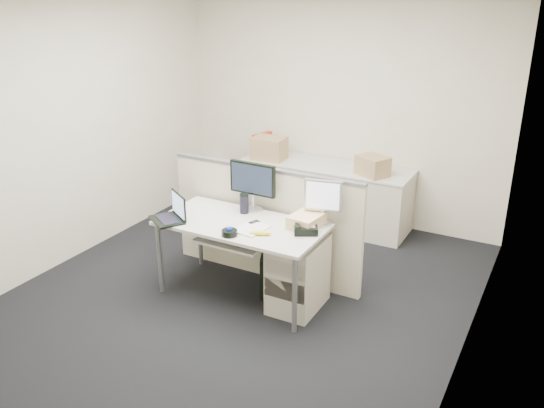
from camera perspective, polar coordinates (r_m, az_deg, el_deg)
The scene contains 28 objects.
floor at distance 5.51m, azimuth -2.90°, elevation -8.92°, with size 4.00×4.50×0.01m, color black.
wall_back at distance 6.92m, azimuth 6.64°, elevation 9.42°, with size 4.00×0.02×2.70m, color beige.
wall_front at distance 3.39m, azimuth -23.41°, elevation -5.44°, with size 4.00×0.02×2.70m, color beige.
wall_left at distance 6.21m, azimuth -19.29°, elevation 6.97°, with size 0.02×4.50×2.70m, color beige.
wall_right at distance 4.32m, azimuth 20.11°, elevation 0.78°, with size 0.02×4.50×2.70m, color beige.
desk at distance 5.20m, azimuth -3.03°, elevation -2.55°, with size 1.50×0.75×0.73m.
keyboard_tray at distance 5.08m, azimuth -4.07°, elevation -3.73°, with size 0.62×0.32×0.02m, color beige.
drawer_pedestal at distance 5.16m, azimuth 2.61°, elevation -6.98°, with size 0.40×0.55×0.65m, color beige.
cubicle_partition at distance 5.60m, azimuth -0.66°, elevation -1.99°, with size 2.00×0.06×1.10m, color beige.
back_counter at distance 6.91m, azimuth 5.30°, elevation 0.91°, with size 2.00×0.60×0.72m, color beige.
monitor_main at distance 5.38m, azimuth -1.92°, elevation 1.73°, with size 0.47×0.18×0.47m, color black.
monitor_small at distance 5.09m, azimuth 5.06°, elevation 0.12°, with size 0.34×0.17×0.41m, color #B7B7BC.
laptop at distance 5.25m, azimuth -10.46°, elevation -0.43°, with size 0.33×0.24×0.24m, color black.
trackball at distance 4.93m, azimuth -4.24°, elevation -2.86°, with size 0.13×0.13×0.05m, color black.
desk_phone at distance 4.97m, azimuth 3.36°, elevation -2.53°, with size 0.20×0.17×0.06m, color black.
paper_stack at distance 5.04m, azimuth -2.06°, elevation -2.46°, with size 0.23×0.29×0.01m, color silver.
sticky_pad at distance 4.95m, azimuth -2.34°, elevation -2.95°, with size 0.08×0.08×0.01m, color yellow.
travel_mug at distance 5.37m, azimuth -2.77°, elevation -0.00°, with size 0.08×0.08×0.18m, color black.
banana at distance 4.92m, azimuth -1.16°, elevation -2.89°, with size 0.19×0.05×0.04m, color yellow.
cellphone at distance 5.17m, azimuth -1.81°, elevation -1.84°, with size 0.05×0.10×0.01m, color black.
manila_folders at distance 5.08m, azimuth 3.43°, elevation -1.67°, with size 0.24×0.31×0.12m, color #F2C68C.
keyboard at distance 5.13m, azimuth -4.32°, elevation -3.22°, with size 0.42×0.15×0.02m, color black.
pc_tower_desk at distance 5.47m, azimuth -0.05°, elevation -6.59°, with size 0.18×0.44×0.41m, color black.
pc_tower_spare_dark at distance 7.17m, azimuth -3.42°, elevation 0.48°, with size 0.18×0.46×0.43m, color black.
pc_tower_spare_silver at distance 7.81m, azimuth -5.97°, elevation 2.34°, with size 0.20×0.50×0.47m, color #B7B7BC.
cardboard_box_left at distance 6.94m, azimuth -0.29°, elevation 5.46°, with size 0.38×0.29×0.29m, color tan.
cardboard_box_right at distance 6.46m, azimuth 9.92°, elevation 3.66°, with size 0.33×0.26×0.24m, color tan.
red_binder at distance 7.20m, azimuth -0.97°, elevation 5.98°, with size 0.07×0.29×0.27m, color #AD2B13.
Camera 1 is at (2.49, -4.05, 2.79)m, focal length 38.00 mm.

